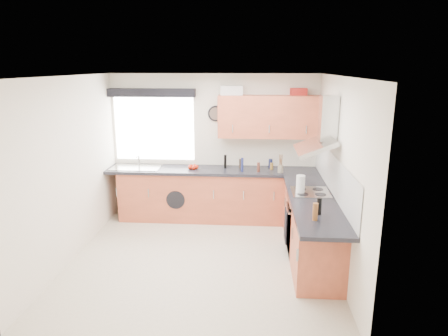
# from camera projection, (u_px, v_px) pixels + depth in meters

# --- Properties ---
(ground_plane) EXTENTS (3.60, 3.60, 0.00)m
(ground_plane) POSITION_uv_depth(u_px,v_px,m) (202.00, 258.00, 5.60)
(ground_plane) COLOR beige
(ceiling) EXTENTS (3.60, 3.60, 0.02)m
(ceiling) POSITION_uv_depth(u_px,v_px,m) (199.00, 76.00, 4.98)
(ceiling) COLOR white
(ceiling) RESTS_ON wall_back
(wall_back) EXTENTS (3.60, 0.02, 2.50)m
(wall_back) POSITION_uv_depth(u_px,v_px,m) (214.00, 146.00, 7.03)
(wall_back) COLOR silver
(wall_back) RESTS_ON ground_plane
(wall_front) EXTENTS (3.60, 0.02, 2.50)m
(wall_front) POSITION_uv_depth(u_px,v_px,m) (175.00, 225.00, 3.55)
(wall_front) COLOR silver
(wall_front) RESTS_ON ground_plane
(wall_left) EXTENTS (0.02, 3.60, 2.50)m
(wall_left) POSITION_uv_depth(u_px,v_px,m) (69.00, 170.00, 5.42)
(wall_left) COLOR silver
(wall_left) RESTS_ON ground_plane
(wall_right) EXTENTS (0.02, 3.60, 2.50)m
(wall_right) POSITION_uv_depth(u_px,v_px,m) (338.00, 175.00, 5.16)
(wall_right) COLOR silver
(wall_right) RESTS_ON ground_plane
(window) EXTENTS (1.40, 0.02, 1.10)m
(window) POSITION_uv_depth(u_px,v_px,m) (154.00, 129.00, 7.02)
(window) COLOR silver
(window) RESTS_ON wall_back
(window_blind) EXTENTS (1.50, 0.18, 0.14)m
(window_blind) POSITION_uv_depth(u_px,v_px,m) (151.00, 93.00, 6.77)
(window_blind) COLOR black
(window_blind) RESTS_ON wall_back
(splashback) EXTENTS (0.01, 3.00, 0.54)m
(splashback) POSITION_uv_depth(u_px,v_px,m) (333.00, 174.00, 5.47)
(splashback) COLOR white
(splashback) RESTS_ON wall_right
(base_cab_back) EXTENTS (3.00, 0.58, 0.86)m
(base_cab_back) POSITION_uv_depth(u_px,v_px,m) (207.00, 195.00, 6.96)
(base_cab_back) COLOR #A2482E
(base_cab_back) RESTS_ON ground_plane
(base_cab_corner) EXTENTS (0.60, 0.60, 0.86)m
(base_cab_corner) POSITION_uv_depth(u_px,v_px,m) (299.00, 198.00, 6.84)
(base_cab_corner) COLOR #A2482E
(base_cab_corner) RESTS_ON ground_plane
(base_cab_right) EXTENTS (0.58, 2.10, 0.86)m
(base_cab_right) POSITION_uv_depth(u_px,v_px,m) (311.00, 229.00, 5.53)
(base_cab_right) COLOR #A2482E
(base_cab_right) RESTS_ON ground_plane
(worktop_back) EXTENTS (3.60, 0.62, 0.05)m
(worktop_back) POSITION_uv_depth(u_px,v_px,m) (212.00, 170.00, 6.83)
(worktop_back) COLOR black
(worktop_back) RESTS_ON base_cab_back
(worktop_right) EXTENTS (0.62, 2.42, 0.05)m
(worktop_right) POSITION_uv_depth(u_px,v_px,m) (313.00, 201.00, 5.28)
(worktop_right) COLOR black
(worktop_right) RESTS_ON base_cab_right
(sink) EXTENTS (0.84, 0.46, 0.10)m
(sink) POSITION_uv_depth(u_px,v_px,m) (136.00, 165.00, 6.91)
(sink) COLOR #AEAEAF
(sink) RESTS_ON worktop_back
(oven) EXTENTS (0.56, 0.58, 0.85)m
(oven) POSITION_uv_depth(u_px,v_px,m) (309.00, 225.00, 5.68)
(oven) COLOR black
(oven) RESTS_ON ground_plane
(hob_plate) EXTENTS (0.52, 0.52, 0.01)m
(hob_plate) POSITION_uv_depth(u_px,v_px,m) (310.00, 192.00, 5.56)
(hob_plate) COLOR #AEAEAF
(hob_plate) RESTS_ON worktop_right
(extractor_hood) EXTENTS (0.52, 0.78, 0.66)m
(extractor_hood) POSITION_uv_depth(u_px,v_px,m) (321.00, 132.00, 5.34)
(extractor_hood) COLOR #AEAEAF
(extractor_hood) RESTS_ON wall_right
(upper_cabinets) EXTENTS (1.70, 0.35, 0.70)m
(upper_cabinets) POSITION_uv_depth(u_px,v_px,m) (269.00, 117.00, 6.66)
(upper_cabinets) COLOR #A2482E
(upper_cabinets) RESTS_ON wall_back
(washing_machine) EXTENTS (0.62, 0.60, 0.87)m
(washing_machine) POSITION_uv_depth(u_px,v_px,m) (179.00, 194.00, 7.00)
(washing_machine) COLOR silver
(washing_machine) RESTS_ON ground_plane
(wall_clock) EXTENTS (0.27, 0.04, 0.27)m
(wall_clock) POSITION_uv_depth(u_px,v_px,m) (216.00, 114.00, 6.84)
(wall_clock) COLOR black
(wall_clock) RESTS_ON wall_back
(casserole) EXTENTS (0.39, 0.30, 0.15)m
(casserole) POSITION_uv_depth(u_px,v_px,m) (231.00, 90.00, 6.69)
(casserole) COLOR silver
(casserole) RESTS_ON upper_cabinets
(storage_box) EXTENTS (0.28, 0.24, 0.12)m
(storage_box) POSITION_uv_depth(u_px,v_px,m) (299.00, 92.00, 6.61)
(storage_box) COLOR #AD211B
(storage_box) RESTS_ON upper_cabinets
(utensil_pot) EXTENTS (0.11, 0.11, 0.13)m
(utensil_pot) POSITION_uv_depth(u_px,v_px,m) (280.00, 169.00, 6.58)
(utensil_pot) COLOR #766A56
(utensil_pot) RESTS_ON worktop_back
(kitchen_roll) EXTENTS (0.15, 0.15, 0.26)m
(kitchen_roll) POSITION_uv_depth(u_px,v_px,m) (300.00, 185.00, 5.49)
(kitchen_roll) COLOR silver
(kitchen_roll) RESTS_ON worktop_right
(tomato_cluster) EXTENTS (0.18, 0.18, 0.07)m
(tomato_cluster) POSITION_uv_depth(u_px,v_px,m) (193.00, 167.00, 6.83)
(tomato_cluster) COLOR #AB1A08
(tomato_cluster) RESTS_ON worktop_back
(jar_0) EXTENTS (0.05, 0.05, 0.23)m
(jar_0) POSITION_uv_depth(u_px,v_px,m) (225.00, 161.00, 6.87)
(jar_0) COLOR black
(jar_0) RESTS_ON worktop_back
(jar_1) EXTENTS (0.04, 0.04, 0.09)m
(jar_1) POSITION_uv_depth(u_px,v_px,m) (259.00, 167.00, 6.76)
(jar_1) COLOR #1D1852
(jar_1) RESTS_ON worktop_back
(jar_2) EXTENTS (0.05, 0.05, 0.11)m
(jar_2) POSITION_uv_depth(u_px,v_px,m) (272.00, 166.00, 6.77)
(jar_2) COLOR brown
(jar_2) RESTS_ON worktop_back
(jar_3) EXTENTS (0.04, 0.04, 0.23)m
(jar_3) POSITION_uv_depth(u_px,v_px,m) (242.00, 165.00, 6.64)
(jar_3) COLOR #171D4E
(jar_3) RESTS_ON worktop_back
(jar_4) EXTENTS (0.07, 0.07, 0.15)m
(jar_4) POSITION_uv_depth(u_px,v_px,m) (271.00, 163.00, 6.90)
(jar_4) COLOR #131B43
(jar_4) RESTS_ON worktop_back
(jar_5) EXTENTS (0.04, 0.04, 0.16)m
(jar_5) POSITION_uv_depth(u_px,v_px,m) (240.00, 164.00, 6.87)
(jar_5) COLOR #30241A
(jar_5) RESTS_ON worktop_back
(jar_6) EXTENTS (0.05, 0.05, 0.16)m
(jar_6) POSITION_uv_depth(u_px,v_px,m) (258.00, 167.00, 6.61)
(jar_6) COLOR #4F251C
(jar_6) RESTS_ON worktop_back
(bottle_0) EXTENTS (0.06, 0.06, 0.20)m
(bottle_0) POSITION_uv_depth(u_px,v_px,m) (315.00, 212.00, 4.55)
(bottle_0) COLOR brown
(bottle_0) RESTS_ON worktop_right
(bottle_1) EXTENTS (0.06, 0.06, 0.21)m
(bottle_1) POSITION_uv_depth(u_px,v_px,m) (319.00, 206.00, 4.72)
(bottle_1) COLOR black
(bottle_1) RESTS_ON worktop_right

